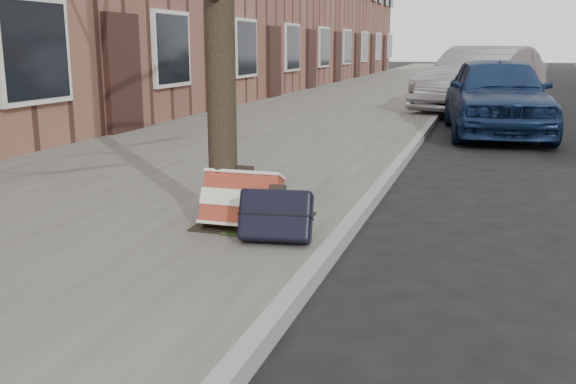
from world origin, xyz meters
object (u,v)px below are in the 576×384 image
(car_near_mid, at_px, (483,80))
(suitcase_navy, at_px, (276,215))
(suitcase_red, at_px, (241,201))
(car_near_front, at_px, (496,95))

(car_near_mid, bearing_deg, suitcase_navy, -77.18)
(suitcase_navy, bearing_deg, suitcase_red, 137.37)
(car_near_front, distance_m, car_near_mid, 3.90)
(suitcase_red, bearing_deg, car_near_mid, 81.46)
(suitcase_red, xyz_separation_m, suitcase_navy, (0.38, -0.25, -0.03))
(suitcase_navy, xyz_separation_m, car_near_front, (1.58, 7.71, 0.37))
(suitcase_red, distance_m, car_near_mid, 11.48)
(suitcase_navy, bearing_deg, car_near_mid, 75.05)
(suitcase_red, height_order, car_near_mid, car_near_mid)
(suitcase_navy, xyz_separation_m, car_near_mid, (1.28, 11.60, 0.45))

